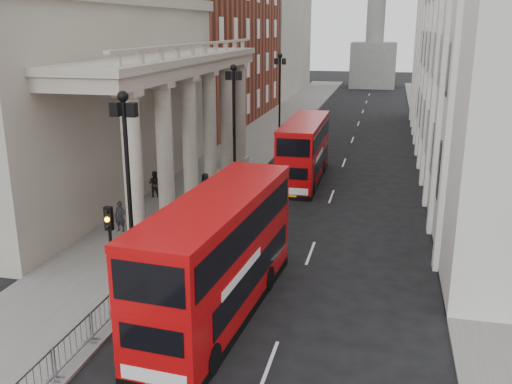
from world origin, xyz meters
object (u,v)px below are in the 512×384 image
(pedestrian_b, at_px, (155,184))
(bus_far, at_px, (304,149))
(lamp_post_mid, at_px, (234,119))
(bus_near, at_px, (219,254))
(pedestrian_c, at_px, (205,186))
(pedestrian_a, at_px, (120,217))
(lamp_post_south, at_px, (128,180))
(lamp_post_north, at_px, (280,92))
(traffic_light, at_px, (110,240))

(pedestrian_b, bearing_deg, bus_far, -140.00)
(lamp_post_mid, xyz_separation_m, bus_near, (3.99, -16.94, -2.42))
(bus_near, relative_size, pedestrian_b, 6.51)
(lamp_post_mid, bearing_deg, pedestrian_c, -114.49)
(lamp_post_mid, xyz_separation_m, bus_far, (4.20, 3.59, -2.61))
(bus_far, relative_size, pedestrian_a, 6.12)
(lamp_post_south, distance_m, pedestrian_a, 8.45)
(lamp_post_mid, xyz_separation_m, lamp_post_north, (0.00, 16.00, 0.00))
(lamp_post_mid, height_order, traffic_light, lamp_post_mid)
(traffic_light, xyz_separation_m, bus_near, (3.89, 1.08, -0.62))
(lamp_post_south, height_order, lamp_post_north, same)
(bus_far, xyz_separation_m, pedestrian_b, (-8.74, -6.64, -1.32))
(pedestrian_b, height_order, pedestrian_c, pedestrian_b)
(pedestrian_b, bearing_deg, lamp_post_mid, -143.34)
(lamp_post_mid, relative_size, pedestrian_a, 4.98)
(bus_near, relative_size, pedestrian_a, 6.70)
(lamp_post_mid, bearing_deg, pedestrian_b, -146.12)
(lamp_post_north, distance_m, bus_near, 33.27)
(lamp_post_south, xyz_separation_m, bus_near, (3.99, -0.94, -2.42))
(pedestrian_a, xyz_separation_m, pedestrian_b, (-0.76, 6.51, 0.02))
(pedestrian_b, xyz_separation_m, pedestrian_c, (3.33, 0.37, -0.02))
(pedestrian_b, bearing_deg, traffic_light, 110.03)
(bus_far, bearing_deg, lamp_post_mid, -139.85)
(pedestrian_a, bearing_deg, lamp_post_mid, 68.03)
(bus_near, xyz_separation_m, pedestrian_c, (-5.21, 14.26, -1.53))
(lamp_post_mid, bearing_deg, lamp_post_north, 90.00)
(lamp_post_mid, xyz_separation_m, pedestrian_b, (-4.55, -3.05, -3.93))
(traffic_light, bearing_deg, lamp_post_south, 92.84)
(lamp_post_south, xyz_separation_m, pedestrian_c, (-1.22, 13.32, -3.95))
(pedestrian_a, bearing_deg, pedestrian_b, 96.29)
(pedestrian_b, bearing_deg, lamp_post_south, 112.13)
(lamp_post_south, distance_m, lamp_post_north, 32.00)
(lamp_post_south, bearing_deg, lamp_post_north, 90.00)
(bus_near, bearing_deg, bus_far, 93.86)
(pedestrian_a, relative_size, pedestrian_c, 0.99)
(lamp_post_mid, relative_size, bus_far, 0.81)
(bus_far, height_order, pedestrian_c, bus_far)
(lamp_post_mid, xyz_separation_m, pedestrian_a, (-3.79, -9.56, -3.96))
(bus_near, bearing_deg, traffic_light, -160.01)
(lamp_post_north, height_order, bus_far, lamp_post_north)
(lamp_post_south, bearing_deg, traffic_light, -87.16)
(pedestrian_a, xyz_separation_m, pedestrian_c, (2.57, 6.88, 0.01))
(bus_near, bearing_deg, lamp_post_south, 171.23)
(lamp_post_south, distance_m, pedestrian_c, 13.95)
(lamp_post_south, relative_size, bus_far, 0.81)
(lamp_post_south, xyz_separation_m, lamp_post_mid, (0.00, 16.00, 0.00))
(traffic_light, relative_size, bus_far, 0.42)
(bus_far, xyz_separation_m, pedestrian_a, (-7.98, -13.15, -1.35))
(traffic_light, bearing_deg, pedestrian_c, 94.92)
(lamp_post_south, distance_m, bus_far, 20.20)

